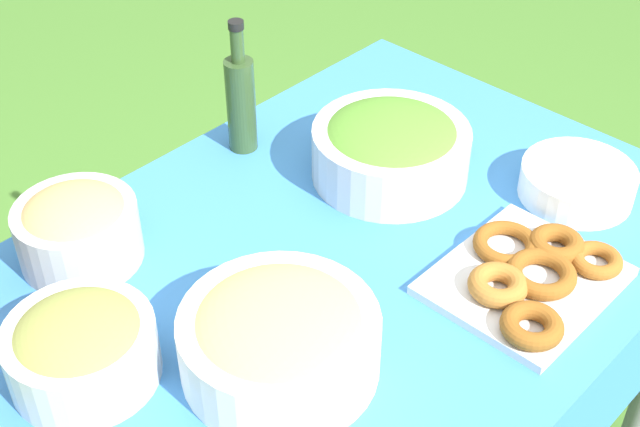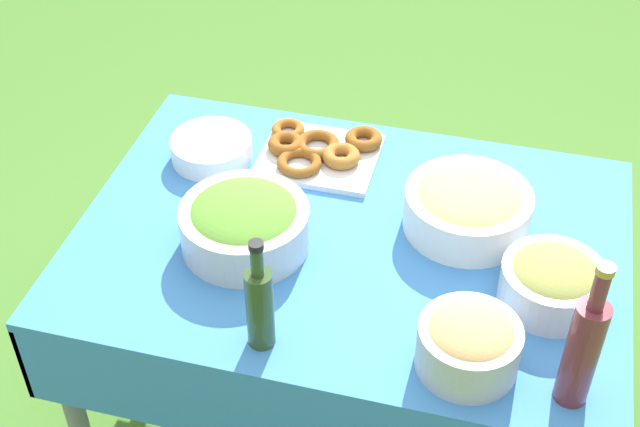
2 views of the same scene
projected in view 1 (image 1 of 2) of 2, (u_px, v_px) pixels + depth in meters
picnic_table at (344, 297)px, 1.58m from camera, size 1.27×0.91×0.76m
salad_bowl at (391, 147)px, 1.66m from camera, size 0.30×0.30×0.12m
pasta_bowl at (279, 338)px, 1.28m from camera, size 0.29×0.29×0.12m
donut_platter at (530, 275)px, 1.45m from camera, size 0.33×0.28×0.05m
plate_stack at (577, 182)px, 1.63m from camera, size 0.21×0.21×0.06m
olive_oil_bottle at (241, 100)px, 1.70m from camera, size 0.06×0.06×0.27m
bread_bowl at (77, 228)px, 1.47m from camera, size 0.21×0.21×0.13m
olive_bowl at (81, 347)px, 1.28m from camera, size 0.22×0.22×0.11m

